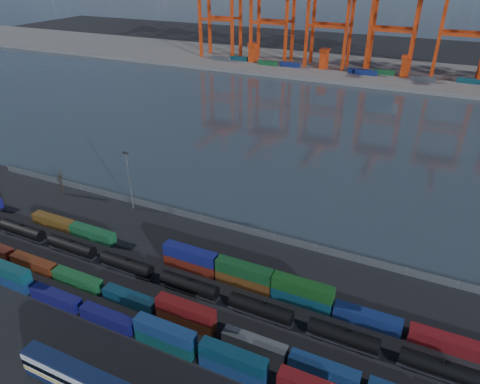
% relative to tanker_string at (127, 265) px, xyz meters
% --- Properties ---
extents(ground, '(700.00, 700.00, 0.00)m').
position_rel_tanker_string_xyz_m(ground, '(14.52, -3.76, -1.98)').
color(ground, black).
rests_on(ground, ground).
extents(harbor_water, '(700.00, 700.00, 0.00)m').
position_rel_tanker_string_xyz_m(harbor_water, '(14.52, 101.24, -1.97)').
color(harbor_water, '#29333B').
rests_on(harbor_water, ground).
extents(far_quay, '(700.00, 70.00, 2.00)m').
position_rel_tanker_string_xyz_m(far_quay, '(14.52, 206.24, -0.98)').
color(far_quay, '#514F4C').
rests_on(far_quay, ground).
extents(container_row_south, '(139.31, 2.34, 4.99)m').
position_rel_tanker_string_xyz_m(container_row_south, '(2.66, -13.35, 0.15)').
color(container_row_south, '#444749').
rests_on(container_row_south, ground).
extents(container_row_mid, '(141.95, 2.36, 5.04)m').
position_rel_tanker_string_xyz_m(container_row_mid, '(3.25, -7.52, -0.33)').
color(container_row_mid, '#3E4043').
rests_on(container_row_mid, ground).
extents(container_row_north, '(141.67, 2.51, 5.34)m').
position_rel_tanker_string_xyz_m(container_row_north, '(19.72, 6.75, 0.03)').
color(container_row_north, navy).
rests_on(container_row_north, ground).
extents(tanker_string, '(136.83, 2.76, 3.94)m').
position_rel_tanker_string_xyz_m(tanker_string, '(0.00, 0.00, 0.00)').
color(tanker_string, black).
rests_on(tanker_string, ground).
extents(waterfront_fence, '(160.12, 0.12, 2.20)m').
position_rel_tanker_string_xyz_m(waterfront_fence, '(14.52, 24.24, -0.97)').
color(waterfront_fence, '#595B5E').
rests_on(waterfront_fence, ground).
extents(bare_tree, '(2.01, 1.97, 7.59)m').
position_rel_tanker_string_xyz_m(bare_tree, '(-38.39, 20.20, 1.77)').
color(bare_tree, black).
rests_on(bare_tree, ground).
extents(yard_light_mast, '(1.60, 0.40, 16.60)m').
position_rel_tanker_string_xyz_m(yard_light_mast, '(-15.48, 22.24, 7.32)').
color(yard_light_mast, slate).
rests_on(yard_light_mast, ground).
extents(quay_containers, '(172.58, 10.99, 2.60)m').
position_rel_tanker_string_xyz_m(quay_containers, '(3.52, 191.71, 1.32)').
color(quay_containers, navy).
rests_on(quay_containers, far_quay).
extents(straddle_carriers, '(140.00, 7.00, 11.10)m').
position_rel_tanker_string_xyz_m(straddle_carriers, '(12.02, 196.24, 5.84)').
color(straddle_carriers, red).
rests_on(straddle_carriers, far_quay).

